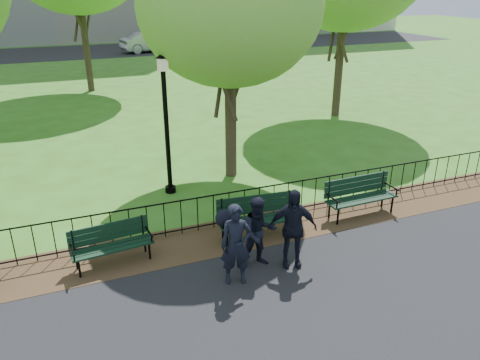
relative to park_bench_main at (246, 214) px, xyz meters
name	(u,v)px	position (x,y,z in m)	size (l,w,h in m)	color
ground	(254,270)	(-0.33, -1.22, -0.65)	(120.00, 120.00, 0.00)	#355D18
dirt_strip	(229,236)	(-0.33, 0.28, -0.64)	(60.00, 1.60, 0.01)	#3B2D18
far_street	(91,51)	(-0.33, 33.78, -0.64)	(70.00, 9.00, 0.01)	black
iron_fence	(221,208)	(-0.33, 0.78, -0.15)	(24.06, 0.06, 1.00)	black
park_bench_main	(246,214)	(0.00, 0.00, 0.00)	(2.06, 0.77, 1.08)	black
park_bench_left_a	(111,240)	(-3.02, 0.15, -0.10)	(1.73, 0.69, 0.96)	black
park_bench_right_a	(360,192)	(3.17, 0.13, -0.03)	(1.92, 0.64, 1.08)	black
lamppost	(166,120)	(-1.00, 3.24, 1.46)	(0.35, 0.35, 3.88)	black
tree_near_e	(230,7)	(1.06, 3.80, 4.25)	(5.07, 5.07, 7.06)	#2D2116
person_left	(236,245)	(-0.82, -1.47, 0.20)	(0.61, 0.40, 1.68)	black
person_mid	(259,232)	(-0.17, -1.10, 0.14)	(0.76, 0.40, 1.56)	black
person_right	(292,228)	(0.48, -1.32, 0.23)	(1.01, 0.41, 1.73)	black
sedan_silver	(150,42)	(4.30, 31.54, 0.17)	(1.70, 4.88, 1.61)	#96989D
sedan_dark	(177,38)	(7.23, 33.85, 0.10)	(2.08, 5.11, 1.48)	black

